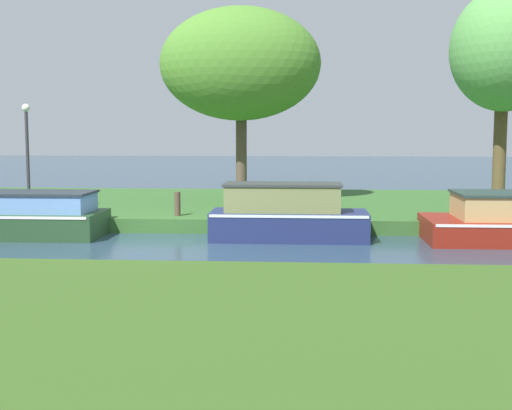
{
  "coord_description": "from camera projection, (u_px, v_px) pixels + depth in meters",
  "views": [
    {
      "loc": [
        3.97,
        -16.62,
        2.84
      ],
      "look_at": [
        2.7,
        1.2,
        0.9
      ],
      "focal_mm": 48.38,
      "sensor_mm": 36.0,
      "label": 1
    }
  ],
  "objects": [
    {
      "name": "willow_tree_centre",
      "position": [
        506.0,
        50.0,
        22.71
      ],
      "size": [
        3.62,
        4.25,
        7.15
      ],
      "color": "brown",
      "rests_on": "riverbank_far"
    },
    {
      "name": "ground_plane",
      "position": [
        144.0,
        245.0,
        17.07
      ],
      "size": [
        120.0,
        120.0,
        0.0
      ],
      "primitive_type": "plane",
      "color": "#283F51"
    },
    {
      "name": "mooring_post_near",
      "position": [
        177.0,
        204.0,
        19.73
      ],
      "size": [
        0.17,
        0.17,
        0.69
      ],
      "primitive_type": "cylinder",
      "color": "#4F3B2F",
      "rests_on": "riverbank_far"
    },
    {
      "name": "lamp_post",
      "position": [
        27.0,
        145.0,
        20.72
      ],
      "size": [
        0.24,
        0.24,
        3.23
      ],
      "color": "#333338",
      "rests_on": "riverbank_far"
    },
    {
      "name": "mooring_post_far",
      "position": [
        455.0,
        205.0,
        19.18
      ],
      "size": [
        0.19,
        0.19,
        0.72
      ],
      "primitive_type": "cylinder",
      "color": "#533524",
      "rests_on": "riverbank_far"
    },
    {
      "name": "willow_tree_left",
      "position": [
        240.0,
        64.0,
        23.61
      ],
      "size": [
        5.55,
        3.7,
        6.65
      ],
      "color": "brown",
      "rests_on": "riverbank_far"
    },
    {
      "name": "navy_narrowboat",
      "position": [
        287.0,
        215.0,
        17.94
      ],
      "size": [
        4.06,
        1.63,
        1.48
      ],
      "color": "navy",
      "rests_on": "ground_plane"
    },
    {
      "name": "riverbank_far",
      "position": [
        190.0,
        206.0,
        23.99
      ],
      "size": [
        72.0,
        10.0,
        0.4
      ],
      "primitive_type": "cube",
      "color": "#325E28",
      "rests_on": "ground_plane"
    }
  ]
}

